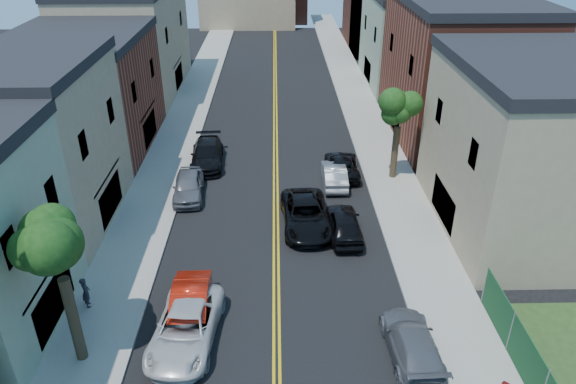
{
  "coord_description": "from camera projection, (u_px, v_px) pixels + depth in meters",
  "views": [
    {
      "loc": [
        0.1,
        -2.09,
        16.38
      ],
      "look_at": [
        0.71,
        24.49,
        2.0
      ],
      "focal_mm": 33.28,
      "sensor_mm": 36.0,
      "label": 1
    }
  ],
  "objects": [
    {
      "name": "silver_car_right",
      "position": [
        334.0,
        174.0,
        35.11
      ],
      "size": [
        1.49,
        4.23,
        1.39
      ],
      "primitive_type": "imported",
      "rotation": [
        0.0,
        0.0,
        3.14
      ],
      "color": "#A1A3A8",
      "rests_on": "ground"
    },
    {
      "name": "red_sedan",
      "position": [
        190.0,
        307.0,
        23.42
      ],
      "size": [
        1.78,
        4.7,
        1.53
      ],
      "primitive_type": "imported",
      "rotation": [
        0.0,
        0.0,
        0.03
      ],
      "color": "red",
      "rests_on": "ground"
    },
    {
      "name": "grey_car_left",
      "position": [
        188.0,
        186.0,
        33.54
      ],
      "size": [
        2.13,
        4.62,
        1.54
      ],
      "primitive_type": "imported",
      "rotation": [
        0.0,
        0.0,
        0.07
      ],
      "color": "slate",
      "rests_on": "ground"
    },
    {
      "name": "curb_right",
      "position": [
        348.0,
        124.0,
        44.89
      ],
      "size": [
        0.3,
        100.0,
        0.15
      ],
      "primitive_type": "cube",
      "color": "gray",
      "rests_on": "ground"
    },
    {
      "name": "bldg_left_brick",
      "position": [
        84.0,
        96.0,
        39.1
      ],
      "size": [
        9.0,
        12.0,
        8.0
      ],
      "primitive_type": "cube",
      "color": "brown",
      "rests_on": "ground"
    },
    {
      "name": "grey_car_right",
      "position": [
        412.0,
        344.0,
        21.59
      ],
      "size": [
        2.11,
        4.84,
        1.39
      ],
      "primitive_type": "imported",
      "rotation": [
        0.0,
        0.0,
        3.18
      ],
      "color": "#5C5E63",
      "rests_on": "ground"
    },
    {
      "name": "bldg_right_palegrn",
      "position": [
        414.0,
        41.0,
        53.62
      ],
      "size": [
        9.0,
        12.0,
        8.5
      ],
      "primitive_type": "cube",
      "color": "gray",
      "rests_on": "ground"
    },
    {
      "name": "pedestrian_left",
      "position": [
        86.0,
        292.0,
        24.1
      ],
      "size": [
        0.56,
        0.66,
        1.53
      ],
      "primitive_type": "imported",
      "rotation": [
        0.0,
        0.0,
        1.99
      ],
      "color": "#222228",
      "rests_on": "sidewalk_left"
    },
    {
      "name": "curb_left",
      "position": [
        202.0,
        125.0,
        44.64
      ],
      "size": [
        0.3,
        100.0,
        0.15
      ],
      "primitive_type": "cube",
      "color": "gray",
      "rests_on": "ground"
    },
    {
      "name": "bldg_left_tan_far",
      "position": [
        129.0,
        42.0,
        51.05
      ],
      "size": [
        9.0,
        16.0,
        9.5
      ],
      "primitive_type": "cube",
      "color": "#998466",
      "rests_on": "ground"
    },
    {
      "name": "black_suv_lane",
      "position": [
        306.0,
        215.0,
        30.38
      ],
      "size": [
        2.91,
        5.79,
        1.57
      ],
      "primitive_type": "imported",
      "rotation": [
        0.0,
        0.0,
        0.05
      ],
      "color": "black",
      "rests_on": "ground"
    },
    {
      "name": "bldg_left_tan_near",
      "position": [
        20.0,
        150.0,
        29.19
      ],
      "size": [
        9.0,
        10.0,
        9.0
      ],
      "primitive_type": "cube",
      "color": "#998466",
      "rests_on": "ground"
    },
    {
      "name": "tree_right_far",
      "position": [
        401.0,
        96.0,
        33.43
      ],
      "size": [
        4.4,
        4.4,
        8.03
      ],
      "color": "#322819",
      "rests_on": "sidewalk_right"
    },
    {
      "name": "white_pickup",
      "position": [
        186.0,
        328.0,
        22.32
      ],
      "size": [
        3.02,
        5.67,
        1.52
      ],
      "primitive_type": "imported",
      "rotation": [
        0.0,
        0.0,
        -0.09
      ],
      "color": "silver",
      "rests_on": "ground"
    },
    {
      "name": "sidewalk_right",
      "position": [
        369.0,
        124.0,
        44.93
      ],
      "size": [
        3.2,
        100.0,
        0.15
      ],
      "primitive_type": "cube",
      "color": "gray",
      "rests_on": "ground"
    },
    {
      "name": "bldg_right_brick",
      "position": [
        457.0,
        72.0,
        40.95
      ],
      "size": [
        9.0,
        14.0,
        10.0
      ],
      "primitive_type": "cube",
      "color": "brown",
      "rests_on": "ground"
    },
    {
      "name": "dark_car_right_far",
      "position": [
        342.0,
        165.0,
        36.44
      ],
      "size": [
        2.34,
        4.81,
        1.32
      ],
      "primitive_type": "imported",
      "rotation": [
        0.0,
        0.0,
        3.11
      ],
      "color": "black",
      "rests_on": "ground"
    },
    {
      "name": "sidewalk_left",
      "position": [
        181.0,
        125.0,
        44.61
      ],
      "size": [
        3.2,
        100.0,
        0.15
      ],
      "primitive_type": "cube",
      "color": "gray",
      "rests_on": "ground"
    },
    {
      "name": "black_car_left",
      "position": [
        207.0,
        154.0,
        37.73
      ],
      "size": [
        2.47,
        5.48,
        1.56
      ],
      "primitive_type": "imported",
      "rotation": [
        0.0,
        0.0,
        0.05
      ],
      "color": "black",
      "rests_on": "ground"
    },
    {
      "name": "tree_left_mid",
      "position": [
        50.0,
        222.0,
        18.65
      ],
      "size": [
        5.2,
        5.2,
        9.29
      ],
      "color": "#322819",
      "rests_on": "sidewalk_left"
    },
    {
      "name": "bldg_right_tan",
      "position": [
        533.0,
        153.0,
        28.87
      ],
      "size": [
        9.0,
        12.0,
        9.0
      ],
      "primitive_type": "cube",
      "color": "#998466",
      "rests_on": "ground"
    },
    {
      "name": "black_car_right",
      "position": [
        344.0,
        224.0,
        29.58
      ],
      "size": [
        1.89,
        4.5,
        1.52
      ],
      "primitive_type": "imported",
      "rotation": [
        0.0,
        0.0,
        3.16
      ],
      "color": "black",
      "rests_on": "ground"
    }
  ]
}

